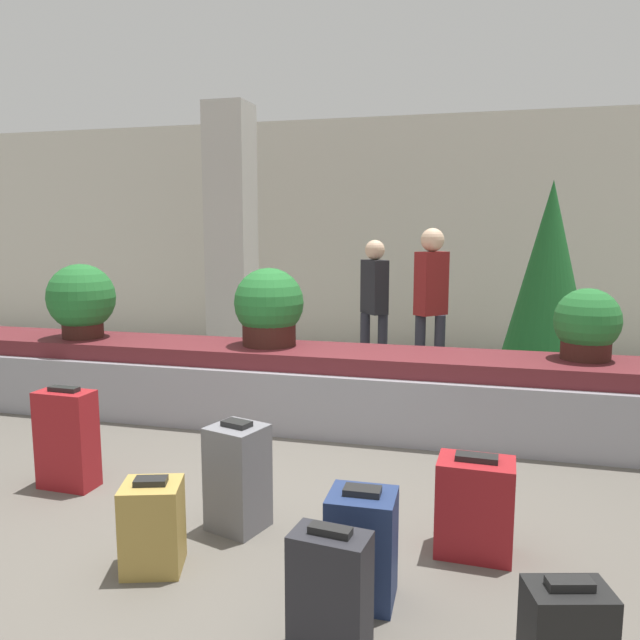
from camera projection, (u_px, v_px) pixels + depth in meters
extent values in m
plane|color=#59544C|center=(249.00, 508.00, 3.81)|extent=(18.00, 18.00, 0.00)
cube|color=beige|center=(386.00, 235.00, 8.69)|extent=(18.00, 0.06, 3.20)
cube|color=gray|center=(320.00, 394.00, 5.42)|extent=(7.78, 0.87, 0.53)
cube|color=#5B1E23|center=(320.00, 357.00, 5.37)|extent=(7.46, 0.71, 0.14)
cube|color=beige|center=(232.00, 236.00, 7.77)|extent=(0.52, 0.52, 3.20)
cube|color=navy|center=(362.00, 547.00, 2.84)|extent=(0.31, 0.28, 0.51)
cube|color=black|center=(362.00, 491.00, 2.80)|extent=(0.17, 0.10, 0.03)
cube|color=maroon|center=(475.00, 507.00, 3.25)|extent=(0.40, 0.28, 0.51)
cube|color=black|center=(477.00, 458.00, 3.21)|extent=(0.22, 0.10, 0.03)
cube|color=slate|center=(238.00, 477.00, 3.52)|extent=(0.36, 0.35, 0.60)
cube|color=black|center=(237.00, 424.00, 3.48)|extent=(0.18, 0.14, 0.03)
cube|color=#A3843D|center=(153.00, 526.00, 3.11)|extent=(0.35, 0.34, 0.45)
cube|color=black|center=(151.00, 481.00, 3.07)|extent=(0.18, 0.13, 0.03)
cube|color=#232328|center=(330.00, 595.00, 2.47)|extent=(0.33, 0.22, 0.52)
cube|color=black|center=(330.00, 530.00, 2.43)|extent=(0.18, 0.08, 0.03)
cube|color=black|center=(570.00, 584.00, 2.00)|extent=(0.16, 0.10, 0.03)
cube|color=maroon|center=(67.00, 439.00, 4.08)|extent=(0.38, 0.21, 0.65)
cube|color=black|center=(64.00, 389.00, 4.03)|extent=(0.21, 0.08, 0.03)
cylinder|color=#381914|center=(586.00, 349.00, 4.92)|extent=(0.38, 0.38, 0.17)
sphere|color=#236B2D|center=(587.00, 321.00, 4.89)|extent=(0.51, 0.51, 0.51)
cylinder|color=#381914|center=(83.00, 326.00, 5.90)|extent=(0.38, 0.38, 0.21)
sphere|color=#236B2D|center=(81.00, 297.00, 5.86)|extent=(0.63, 0.63, 0.63)
cylinder|color=#381914|center=(269.00, 333.00, 5.52)|extent=(0.47, 0.47, 0.21)
sphere|color=#236B2D|center=(269.00, 303.00, 5.48)|extent=(0.61, 0.61, 0.61)
cylinder|color=#282833|center=(365.00, 346.00, 7.03)|extent=(0.11, 0.11, 0.75)
cylinder|color=#282833|center=(382.00, 347.00, 6.98)|extent=(0.11, 0.11, 0.75)
cube|color=#232328|center=(374.00, 287.00, 6.91)|extent=(0.34, 0.36, 0.60)
sphere|color=beige|center=(375.00, 250.00, 6.85)|extent=(0.22, 0.22, 0.22)
cylinder|color=#282833|center=(420.00, 353.00, 6.49)|extent=(0.11, 0.11, 0.81)
cylinder|color=#282833|center=(439.00, 354.00, 6.44)|extent=(0.11, 0.11, 0.81)
cube|color=maroon|center=(431.00, 283.00, 6.36)|extent=(0.35, 0.36, 0.64)
sphere|color=beige|center=(432.00, 240.00, 6.29)|extent=(0.24, 0.24, 0.24)
cylinder|color=#4C331E|center=(543.00, 386.00, 6.40)|extent=(0.16, 0.16, 0.18)
cone|color=#195623|center=(549.00, 281.00, 6.24)|extent=(0.98, 0.98, 1.99)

